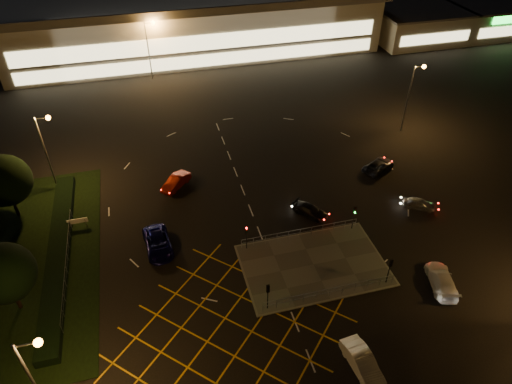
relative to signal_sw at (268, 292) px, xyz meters
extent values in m
plane|color=black|center=(4.00, 5.99, -2.37)|extent=(180.00, 180.00, 0.00)
cube|color=#4C4944|center=(6.00, 3.99, -2.31)|extent=(14.00, 9.00, 0.12)
cube|color=black|center=(-24.00, 11.99, -2.33)|extent=(18.00, 30.00, 0.08)
cube|color=black|center=(-19.00, 11.99, -1.87)|extent=(2.00, 26.00, 1.00)
cube|color=beige|center=(4.00, 67.99, 2.63)|extent=(70.00, 25.00, 10.00)
cube|color=#FFEAA5|center=(4.00, 55.44, 2.63)|extent=(66.00, 0.20, 3.00)
cube|color=#FFEAA5|center=(4.00, 55.44, -0.57)|extent=(66.00, 0.20, 2.20)
cube|color=beige|center=(50.00, 59.99, 0.63)|extent=(18.00, 14.00, 6.00)
cube|color=slate|center=(50.00, 59.99, 3.78)|extent=(18.80, 14.80, 0.40)
cube|color=#FFEAA5|center=(50.00, 52.94, 0.23)|extent=(15.30, 0.20, 2.00)
cube|color=beige|center=(66.00, 59.99, 0.63)|extent=(14.00, 14.00, 6.00)
cube|color=slate|center=(66.00, 59.99, 3.78)|extent=(14.80, 14.80, 0.40)
cube|color=#FFEAA5|center=(66.00, 52.94, 0.23)|extent=(11.90, 0.20, 2.00)
cube|color=#19E533|center=(66.00, 52.84, 2.63)|extent=(7.00, 0.30, 1.40)
cylinder|color=slate|center=(-17.30, -6.01, 7.43)|extent=(1.40, 0.12, 0.12)
sphere|color=orange|center=(-16.60, -6.01, 7.38)|extent=(0.56, 0.56, 0.56)
cylinder|color=slate|center=(-20.00, 23.99, 2.63)|extent=(0.20, 0.20, 10.00)
cylinder|color=slate|center=(-19.30, 23.99, 7.43)|extent=(1.40, 0.12, 0.12)
sphere|color=orange|center=(-18.60, 23.99, 7.38)|extent=(0.56, 0.56, 0.56)
cylinder|color=slate|center=(28.00, 25.99, 2.63)|extent=(0.20, 0.20, 10.00)
cylinder|color=slate|center=(28.70, 25.99, 7.43)|extent=(1.40, 0.12, 0.12)
sphere|color=orange|center=(29.40, 25.99, 7.38)|extent=(0.56, 0.56, 0.56)
cylinder|color=slate|center=(-6.00, 53.99, 2.63)|extent=(0.20, 0.20, 10.00)
cylinder|color=slate|center=(-5.30, 53.99, 7.43)|extent=(1.40, 0.12, 0.12)
sphere|color=orange|center=(-4.60, 53.99, 7.38)|extent=(0.56, 0.56, 0.56)
cylinder|color=slate|center=(34.00, 55.99, 2.63)|extent=(0.20, 0.20, 10.00)
cylinder|color=slate|center=(34.70, 55.99, 7.43)|extent=(1.40, 0.12, 0.12)
sphere|color=orange|center=(35.40, 55.99, 7.38)|extent=(0.56, 0.56, 0.56)
cylinder|color=black|center=(0.00, -0.01, -0.75)|extent=(0.10, 0.10, 3.00)
cube|color=black|center=(0.00, -0.01, 0.45)|extent=(0.28, 0.18, 0.90)
sphere|color=#19FF33|center=(0.00, 0.12, 0.45)|extent=(0.16, 0.16, 0.16)
cylinder|color=black|center=(12.00, -0.01, -0.75)|extent=(0.10, 0.10, 3.00)
cube|color=black|center=(12.00, -0.01, 0.45)|extent=(0.28, 0.18, 0.90)
sphere|color=#19FF33|center=(12.00, 0.12, 0.45)|extent=(0.16, 0.16, 0.16)
cylinder|color=black|center=(0.00, 7.99, -0.75)|extent=(0.10, 0.10, 3.00)
cube|color=black|center=(0.00, 7.99, 0.45)|extent=(0.28, 0.18, 0.90)
sphere|color=#FF0C0C|center=(0.00, 7.86, 0.45)|extent=(0.16, 0.16, 0.16)
cylinder|color=black|center=(12.00, 7.99, -0.75)|extent=(0.10, 0.10, 3.00)
cube|color=black|center=(12.00, 7.99, 0.45)|extent=(0.28, 0.18, 0.90)
sphere|color=#19FF33|center=(12.00, 7.86, 0.45)|extent=(0.16, 0.16, 0.16)
cylinder|color=black|center=(-24.00, 19.99, -0.93)|extent=(0.36, 0.36, 2.88)
sphere|color=black|center=(-24.00, 19.99, 2.59)|extent=(5.76, 5.76, 5.76)
cylinder|color=black|center=(-22.00, 5.99, -1.02)|extent=(0.36, 0.36, 2.70)
sphere|color=black|center=(-22.00, 5.99, 2.28)|extent=(5.40, 5.40, 5.40)
imported|color=silver|center=(5.79, -7.69, -1.58)|extent=(2.18, 4.96, 1.58)
imported|color=#0C0B46|center=(-8.95, 10.43, -1.58)|extent=(3.08, 5.85, 1.57)
imported|color=black|center=(8.40, 11.51, -1.76)|extent=(4.02, 4.33, 1.22)
imported|color=#B3B5BA|center=(21.11, 9.40, -1.74)|extent=(3.91, 3.16, 1.25)
imported|color=maroon|center=(-5.81, 20.76, -1.63)|extent=(4.21, 4.31, 1.47)
imported|color=black|center=(20.07, 17.63, -1.70)|extent=(5.31, 4.22, 1.34)
imported|color=#B9B9B9|center=(16.96, -1.61, -1.61)|extent=(3.45, 5.58, 1.51)
camera|label=1|loc=(-7.82, -25.31, 31.99)|focal=32.00mm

